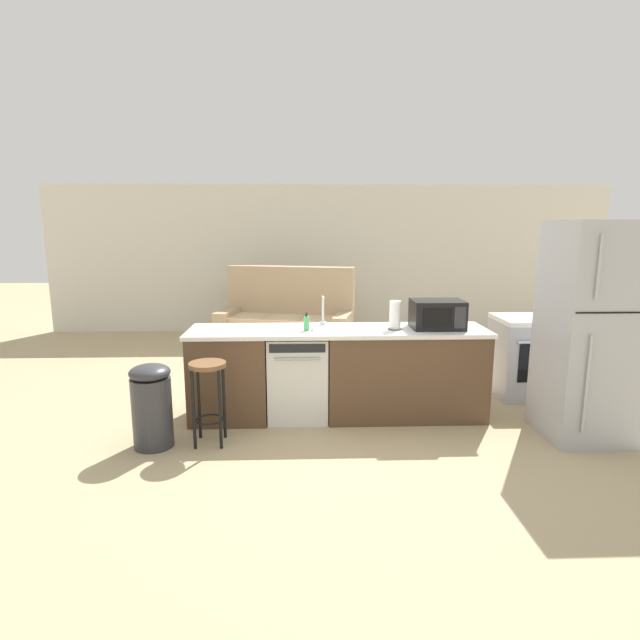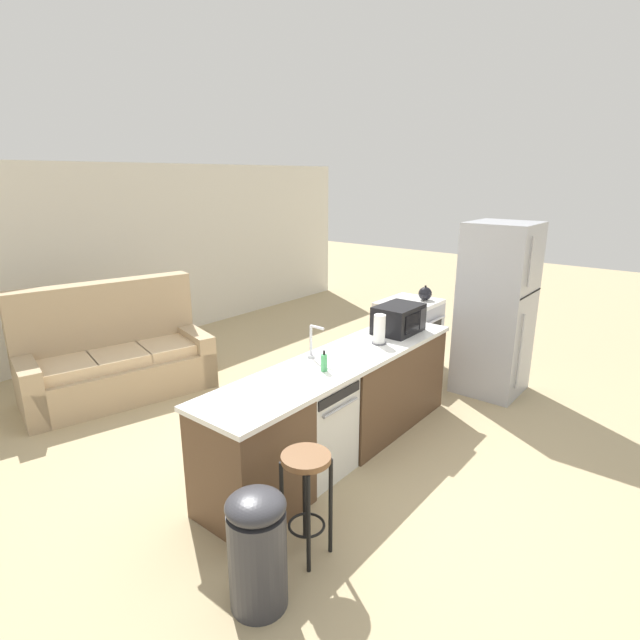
% 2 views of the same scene
% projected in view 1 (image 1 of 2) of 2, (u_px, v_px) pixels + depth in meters
% --- Properties ---
extents(ground_plane, '(24.00, 24.00, 0.00)m').
position_uv_depth(ground_plane, '(323.00, 415.00, 5.07)').
color(ground_plane, tan).
extents(wall_back, '(10.00, 0.06, 2.60)m').
position_uv_depth(wall_back, '(330.00, 259.00, 8.95)').
color(wall_back, silver).
rests_on(wall_back, ground_plane).
extents(kitchen_counter, '(2.94, 0.66, 0.90)m').
position_uv_depth(kitchen_counter, '(347.00, 376.00, 5.00)').
color(kitchen_counter, brown).
rests_on(kitchen_counter, ground_plane).
extents(dishwasher, '(0.58, 0.61, 0.84)m').
position_uv_depth(dishwasher, '(298.00, 376.00, 4.98)').
color(dishwasher, silver).
rests_on(dishwasher, ground_plane).
extents(stove_range, '(0.76, 0.68, 0.90)m').
position_uv_depth(stove_range, '(530.00, 356.00, 5.60)').
color(stove_range, '#A8AAB2').
rests_on(stove_range, ground_plane).
extents(refrigerator, '(0.72, 0.73, 1.95)m').
position_uv_depth(refrigerator, '(590.00, 332.00, 4.42)').
color(refrigerator, '#A8AAB2').
rests_on(refrigerator, ground_plane).
extents(microwave, '(0.50, 0.37, 0.28)m').
position_uv_depth(microwave, '(437.00, 314.00, 4.91)').
color(microwave, black).
rests_on(microwave, kitchen_counter).
extents(sink_faucet, '(0.07, 0.18, 0.30)m').
position_uv_depth(sink_faucet, '(323.00, 312.00, 5.07)').
color(sink_faucet, silver).
rests_on(sink_faucet, kitchen_counter).
extents(paper_towel_roll, '(0.14, 0.14, 0.28)m').
position_uv_depth(paper_towel_roll, '(395.00, 316.00, 4.85)').
color(paper_towel_roll, '#4C4C51').
rests_on(paper_towel_roll, kitchen_counter).
extents(soap_bottle, '(0.06, 0.06, 0.18)m').
position_uv_depth(soap_bottle, '(307.00, 323.00, 4.81)').
color(soap_bottle, '#4CB266').
rests_on(soap_bottle, kitchen_counter).
extents(kettle, '(0.21, 0.17, 0.19)m').
position_uv_depth(kettle, '(554.00, 311.00, 5.38)').
color(kettle, black).
rests_on(kettle, stove_range).
extents(bar_stool, '(0.32, 0.32, 0.74)m').
position_uv_depth(bar_stool, '(208.00, 385.00, 4.33)').
color(bar_stool, brown).
rests_on(bar_stool, ground_plane).
extents(trash_bin, '(0.35, 0.35, 0.74)m').
position_uv_depth(trash_bin, '(152.00, 405.00, 4.30)').
color(trash_bin, '#333338').
rests_on(trash_bin, ground_plane).
extents(couch, '(2.16, 1.36, 1.27)m').
position_uv_depth(couch, '(288.00, 324.00, 7.71)').
color(couch, tan).
rests_on(couch, ground_plane).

